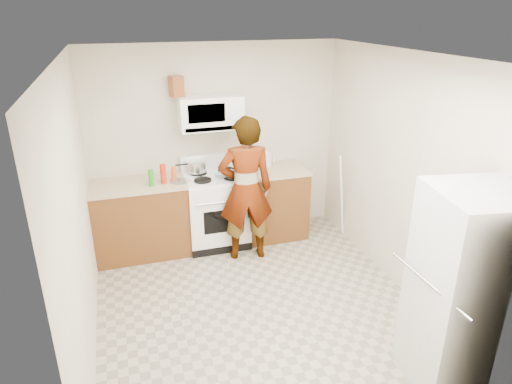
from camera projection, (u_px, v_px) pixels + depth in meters
name	position (u px, v px, depth m)	size (l,w,h in m)	color
floor	(258.00, 305.00, 4.74)	(3.60, 3.60, 0.00)	gray
back_wall	(216.00, 144.00, 5.85)	(3.20, 0.02, 2.50)	beige
right_wall	(405.00, 177.00, 4.70)	(0.02, 3.60, 2.50)	beige
cabinet_left	(141.00, 220.00, 5.60)	(1.12, 0.62, 0.90)	brown
counter_left	(137.00, 185.00, 5.42)	(1.14, 0.64, 0.04)	tan
cabinet_right	(273.00, 203.00, 6.07)	(0.80, 0.62, 0.90)	brown
counter_right	(274.00, 170.00, 5.89)	(0.82, 0.64, 0.04)	tan
gas_range	(216.00, 208.00, 5.84)	(0.76, 0.65, 1.13)	white
microwave	(210.00, 112.00, 5.49)	(0.76, 0.38, 0.40)	white
person	(246.00, 190.00, 5.36)	(0.64, 0.42, 1.77)	tan
fridge	(466.00, 294.00, 3.47)	(0.70, 0.70, 1.70)	silver
kettle	(266.00, 160.00, 5.97)	(0.14, 0.14, 0.17)	silver
jug	(176.00, 86.00, 5.30)	(0.14, 0.14, 0.24)	brown
saucepan	(196.00, 167.00, 5.72)	(0.24, 0.24, 0.13)	silver
tray	(226.00, 174.00, 5.63)	(0.25, 0.16, 0.05)	silver
bottle_spray	(163.00, 174.00, 5.36)	(0.07, 0.07, 0.24)	red
bottle_hot_sauce	(174.00, 174.00, 5.46)	(0.06, 0.06, 0.18)	#CF4E17
bottle_green_cap	(151.00, 178.00, 5.29)	(0.06, 0.06, 0.20)	#228B19
pot_lid	(180.00, 181.00, 5.47)	(0.25, 0.25, 0.01)	silver
broom	(342.00, 196.00, 5.94)	(0.03, 0.03, 1.18)	white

